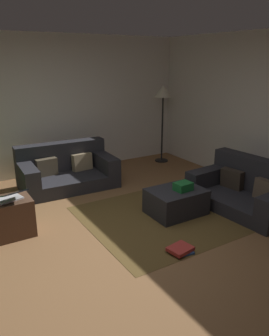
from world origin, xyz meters
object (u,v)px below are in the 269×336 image
object	(u,v)px
couch_left	(66,171)
book_stack	(181,250)
laptop	(10,197)
gift_box	(183,186)
tv_remote	(184,187)
corner_lamp	(163,97)
couch_right	(247,190)
side_table	(11,217)
ottoman	(176,202)

from	to	relation	value
couch_left	book_stack	distance (m)	2.82
book_stack	laptop	bearing A→B (deg)	137.99
gift_box	laptop	world-z (taller)	laptop
tv_remote	book_stack	distance (m)	1.19
gift_box	book_stack	size ratio (longest dim) A/B	0.80
laptop	corner_lamp	size ratio (longest dim) A/B	0.27
couch_right	laptop	bearing A→B (deg)	70.07
side_table	laptop	world-z (taller)	laptop
gift_box	book_stack	world-z (taller)	gift_box
tv_remote	side_table	xyz separation A→B (m)	(-2.31, 0.59, -0.13)
laptop	corner_lamp	xyz separation A→B (m)	(3.52, 1.70, 0.85)
couch_right	corner_lamp	size ratio (longest dim) A/B	0.96
couch_left	side_table	size ratio (longest dim) A/B	3.17
couch_left	corner_lamp	world-z (taller)	corner_lamp
side_table	laptop	bearing A→B (deg)	-76.16
laptop	tv_remote	bearing A→B (deg)	-13.03
ottoman	book_stack	world-z (taller)	ottoman
couch_right	tv_remote	size ratio (longest dim) A/B	9.81
laptop	book_stack	size ratio (longest dim) A/B	1.44
laptop	corner_lamp	bearing A→B (deg)	25.80
side_table	corner_lamp	bearing A→B (deg)	24.99
ottoman	side_table	world-z (taller)	side_table
couch_left	ottoman	bearing A→B (deg)	119.02
laptop	ottoman	bearing A→B (deg)	-14.04
couch_right	side_table	bearing A→B (deg)	69.23
book_stack	corner_lamp	world-z (taller)	corner_lamp
ottoman	tv_remote	size ratio (longest dim) A/B	4.90
gift_box	book_stack	bearing A→B (deg)	-129.77
ottoman	tv_remote	world-z (taller)	tv_remote
ottoman	laptop	world-z (taller)	laptop
couch_left	couch_right	world-z (taller)	couch_left
ottoman	laptop	xyz separation A→B (m)	(-2.16, 0.54, 0.36)
gift_box	corner_lamp	size ratio (longest dim) A/B	0.15
ottoman	book_stack	distance (m)	1.06
tv_remote	book_stack	world-z (taller)	tv_remote
gift_box	side_table	world-z (taller)	side_table
couch_right	laptop	xyz separation A→B (m)	(-3.21, 0.90, 0.27)
book_stack	side_table	bearing A→B (deg)	137.14
tv_remote	corner_lamp	distance (m)	2.74
side_table	ottoman	bearing A→B (deg)	-15.31
gift_box	ottoman	bearing A→B (deg)	136.74
side_table	corner_lamp	world-z (taller)	corner_lamp
gift_box	tv_remote	bearing A→B (deg)	44.79
couch_left	side_table	xyz separation A→B (m)	(-1.23, -1.32, -0.03)
ottoman	laptop	bearing A→B (deg)	165.96
couch_left	book_stack	size ratio (longest dim) A/B	5.44
couch_right	tv_remote	distance (m)	0.99
ottoman	side_table	bearing A→B (deg)	164.69
ottoman	book_stack	size ratio (longest dim) A/B	2.59
couch_right	laptop	world-z (taller)	couch_right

